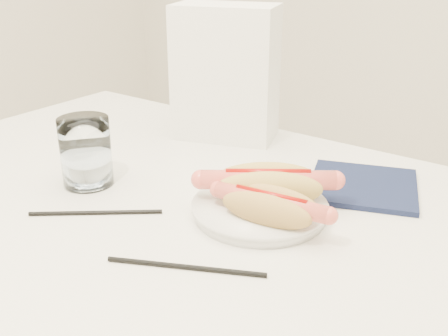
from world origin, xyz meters
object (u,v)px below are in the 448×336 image
Objects in this scene: hotdog_left at (268,185)px; table at (181,239)px; napkin_box at (226,73)px; hotdog_right at (271,206)px; water_glass at (86,152)px; plate at (260,211)px.

table is at bearing 173.78° from hotdog_left.
hotdog_right is at bearing -63.67° from napkin_box.
plate is at bearing 13.93° from water_glass.
napkin_box is at bearing 134.09° from plate.
water_glass is at bearing -166.07° from plate.
water_glass reaches higher than hotdog_right.
table is at bearing 178.63° from hotdog_right.
napkin_box is (-0.24, 0.25, 0.12)m from plate.
hotdog_left is 1.57× the size of water_glass.
plate is 0.05m from hotdog_right.
hotdog_left is at bearing 17.73° from water_glass.
hotdog_right is 1.48× the size of water_glass.
napkin_box reaches higher than plate.
table is 6.74× the size of hotdog_left.
water_glass is 0.43× the size of napkin_box.
hotdog_right is at bearing -89.61° from hotdog_left.
table is 7.16× the size of hotdog_right.
plate is 0.30m from water_glass.
table is 0.21m from water_glass.
napkin_box is at bearing 127.96° from hotdog_right.
water_glass is at bearing -179.40° from hotdog_right.
hotdog_left is 0.06m from hotdog_right.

